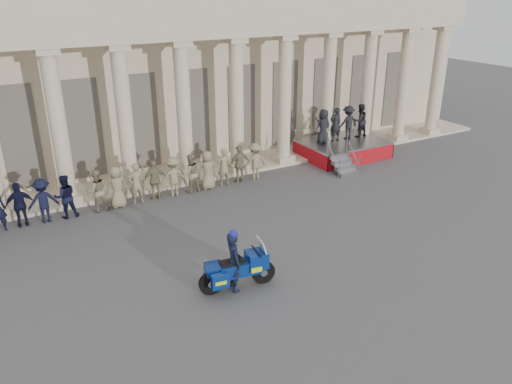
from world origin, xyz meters
name	(u,v)px	position (x,y,z in m)	size (l,w,h in m)	color
ground	(245,269)	(0.00, 0.00, 0.00)	(90.00, 90.00, 0.00)	#464649
building	(111,65)	(0.00, 14.74, 4.52)	(40.00, 12.50, 9.00)	#C1AE91
officer_rank	(47,200)	(-4.87, 6.81, 0.87)	(19.08, 0.66, 1.75)	black
reviewing_stand	(344,131)	(9.85, 7.41, 1.38)	(4.28, 4.09, 2.62)	gray
motorcycle	(238,269)	(-0.67, -0.84, 0.66)	(2.38, 1.06, 1.53)	black
rider	(234,260)	(-0.80, -0.82, 0.97)	(0.54, 0.74, 1.97)	black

